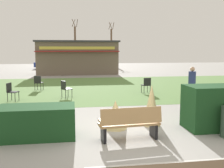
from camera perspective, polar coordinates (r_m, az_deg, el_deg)
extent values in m
plane|color=#999691|center=(7.74, 3.26, -11.39)|extent=(80.00, 80.00, 0.00)
cube|color=#5B8442|center=(17.56, -3.63, -0.72)|extent=(36.00, 12.00, 0.01)
cube|color=tan|center=(7.45, 3.71, -8.53)|extent=(1.73, 0.62, 0.06)
cube|color=tan|center=(7.18, 4.25, -6.85)|extent=(1.70, 0.26, 0.44)
cube|color=black|center=(7.34, -1.85, -10.59)|extent=(0.12, 0.45, 0.45)
cube|color=black|center=(7.75, 8.93, -9.70)|extent=(0.12, 0.45, 0.45)
cube|color=tan|center=(7.23, -2.49, -8.03)|extent=(0.10, 0.44, 0.06)
cube|color=tan|center=(7.69, 9.54, -7.18)|extent=(0.10, 0.44, 0.06)
cube|color=#19421E|center=(7.90, -15.87, -7.84)|extent=(2.15, 1.10, 0.91)
cube|color=#19421E|center=(9.14, 22.84, -4.57)|extent=(2.42, 1.10, 1.38)
cone|color=#D1BC7F|center=(8.85, 8.50, -4.47)|extent=(0.59, 0.59, 1.37)
cone|color=#D1BC7F|center=(8.44, 0.74, -6.57)|extent=(0.74, 0.74, 0.91)
cube|color=#6B5B4C|center=(27.50, -7.43, 5.54)|extent=(7.94, 3.52, 3.20)
cube|color=#333338|center=(27.50, -7.49, 9.04)|extent=(8.24, 3.82, 0.16)
cube|color=maroon|center=(25.55, -7.35, 6.98)|extent=(8.04, 0.36, 0.08)
cube|color=#D8CC4C|center=(25.71, -7.37, 7.69)|extent=(7.14, 0.04, 0.28)
cube|color=black|center=(16.95, -15.45, 0.26)|extent=(0.55, 0.55, 0.04)
cube|color=black|center=(16.75, -15.75, 0.92)|extent=(0.43, 0.16, 0.44)
cylinder|color=black|center=(17.08, -14.59, -0.42)|extent=(0.03, 0.03, 0.45)
cylinder|color=black|center=(17.23, -15.75, -0.40)|extent=(0.03, 0.03, 0.45)
cylinder|color=black|center=(16.74, -15.08, -0.60)|extent=(0.03, 0.03, 0.45)
cylinder|color=black|center=(16.89, -16.27, -0.57)|extent=(0.03, 0.03, 0.45)
cube|color=black|center=(14.00, -9.70, -1.06)|extent=(0.61, 0.61, 0.04)
cube|color=black|center=(13.87, -10.43, -0.24)|extent=(0.27, 0.39, 0.44)
cylinder|color=black|center=(13.98, -8.61, -1.98)|extent=(0.03, 0.03, 0.45)
cylinder|color=black|center=(14.30, -9.43, -1.79)|extent=(0.03, 0.03, 0.45)
cylinder|color=black|center=(13.78, -9.94, -2.15)|extent=(0.03, 0.03, 0.45)
cylinder|color=black|center=(14.10, -10.74, -1.95)|extent=(0.03, 0.03, 0.45)
cube|color=black|center=(15.41, 7.29, -0.24)|extent=(0.50, 0.50, 0.04)
cube|color=black|center=(15.20, 7.61, 0.49)|extent=(0.44, 0.10, 0.44)
cylinder|color=black|center=(15.69, 7.62, -0.93)|extent=(0.03, 0.03, 0.45)
cylinder|color=black|center=(15.53, 6.35, -1.00)|extent=(0.03, 0.03, 0.45)
cylinder|color=black|center=(15.35, 8.21, -1.13)|extent=(0.03, 0.03, 0.45)
cylinder|color=black|center=(15.19, 6.92, -1.20)|extent=(0.03, 0.03, 0.45)
cube|color=black|center=(13.69, -20.51, -1.62)|extent=(0.55, 0.55, 0.04)
cube|color=black|center=(13.76, -21.29, -0.69)|extent=(0.16, 0.43, 0.44)
cylinder|color=black|center=(13.47, -20.14, -2.71)|extent=(0.03, 0.03, 0.45)
cylinder|color=black|center=(13.80, -19.40, -2.45)|extent=(0.03, 0.03, 0.45)
cylinder|color=black|center=(13.65, -21.55, -2.65)|extent=(0.03, 0.03, 0.45)
cylinder|color=black|center=(13.98, -20.79, -2.39)|extent=(0.03, 0.03, 0.45)
cylinder|color=#23232D|center=(13.10, 16.73, -1.97)|extent=(0.28, 0.28, 0.85)
cylinder|color=navy|center=(13.00, 16.85, 1.23)|extent=(0.34, 0.34, 0.62)
sphere|color=tan|center=(12.96, 16.92, 3.08)|extent=(0.22, 0.22, 0.22)
cube|color=navy|center=(35.30, -12.89, 4.12)|extent=(4.25, 1.92, 0.60)
cube|color=black|center=(35.30, -13.15, 4.82)|extent=(2.36, 1.65, 0.44)
cylinder|color=black|center=(36.12, -10.67, 3.89)|extent=(0.65, 0.24, 0.64)
cylinder|color=black|center=(34.29, -10.87, 3.70)|extent=(0.65, 0.24, 0.64)
cylinder|color=black|center=(36.38, -14.78, 3.80)|extent=(0.65, 0.24, 0.64)
cylinder|color=black|center=(34.56, -15.18, 3.60)|extent=(0.65, 0.24, 0.64)
cube|color=black|center=(35.29, -5.00, 4.28)|extent=(4.36, 2.22, 0.60)
cube|color=black|center=(35.27, -5.25, 4.98)|extent=(2.46, 1.81, 0.44)
cylinder|color=black|center=(36.19, -2.88, 4.02)|extent=(0.66, 0.28, 0.64)
cylinder|color=black|center=(34.36, -2.88, 3.83)|extent=(0.66, 0.28, 0.64)
cylinder|color=black|center=(36.29, -7.00, 3.98)|extent=(0.66, 0.28, 0.64)
cylinder|color=black|center=(34.46, -7.22, 3.79)|extent=(0.66, 0.28, 0.64)
cylinder|color=brown|center=(40.21, -7.92, 8.02)|extent=(0.28, 0.28, 5.85)
cylinder|color=brown|center=(40.50, -7.53, 12.87)|extent=(0.25, 0.58, 1.12)
cylinder|color=brown|center=(40.68, -8.27, 12.83)|extent=(0.54, 0.36, 1.12)
cylinder|color=brown|center=(40.08, -8.26, 12.92)|extent=(0.54, 0.35, 1.12)
cylinder|color=brown|center=(43.05, -0.15, 7.95)|extent=(0.28, 0.28, 5.71)
cylinder|color=brown|center=(43.37, 0.27, 12.39)|extent=(0.25, 0.58, 1.12)
cylinder|color=brown|center=(43.48, -0.45, 12.37)|extent=(0.54, 0.36, 1.12)
cylinder|color=brown|center=(42.89, -0.32, 12.44)|extent=(0.54, 0.35, 1.12)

